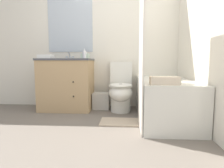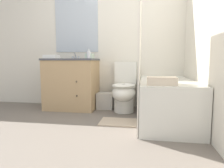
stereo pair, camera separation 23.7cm
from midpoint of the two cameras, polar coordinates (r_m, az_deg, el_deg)
The scene contains 14 objects.
ground_plane at distance 1.94m, azimuth -2.48°, elevation -17.39°, with size 14.00×14.00×0.00m, color #6B6056.
wall_back at distance 3.52m, azimuth 3.29°, elevation 14.12°, with size 8.00×0.06×2.50m.
wall_right at distance 2.74m, azimuth 26.77°, elevation 15.61°, with size 0.05×2.71×2.50m.
vanity_cabinet at distance 3.35m, azimuth -9.39°, elevation 0.28°, with size 0.83×0.60×0.83m.
sink_faucet at distance 3.53m, azimuth -8.44°, elevation 7.70°, with size 0.14×0.12×0.12m.
toilet at distance 3.12m, azimuth 5.69°, elevation -1.63°, with size 0.36×0.69×0.78m.
bathtub at distance 2.78m, azimuth 17.64°, elevation -4.40°, with size 0.68×1.48×0.54m.
shower_curtain at distance 2.29m, azimuth 10.91°, elevation 10.78°, with size 0.02×0.57×1.91m.
wastebasket at distance 3.32m, azimuth 0.14°, elevation -4.80°, with size 0.27×0.23×0.27m.
tissue_box at distance 3.27m, azimuth -4.30°, elevation 7.99°, with size 0.12×0.13×0.11m.
soap_dispenser at distance 3.21m, azimuth -4.63°, elevation 8.44°, with size 0.06×0.06×0.15m.
hand_towel_folded at distance 3.28m, azimuth -14.96°, elevation 7.55°, with size 0.21×0.18×0.06m.
bath_towel_folded at distance 2.14m, azimuth 17.12°, elevation 0.81°, with size 0.30×0.18×0.09m.
bath_mat at distance 2.61m, azimuth 5.60°, elevation -10.86°, with size 0.57×0.35×0.02m.
Camera 2 is at (0.48, -1.72, 0.78)m, focal length 32.00 mm.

